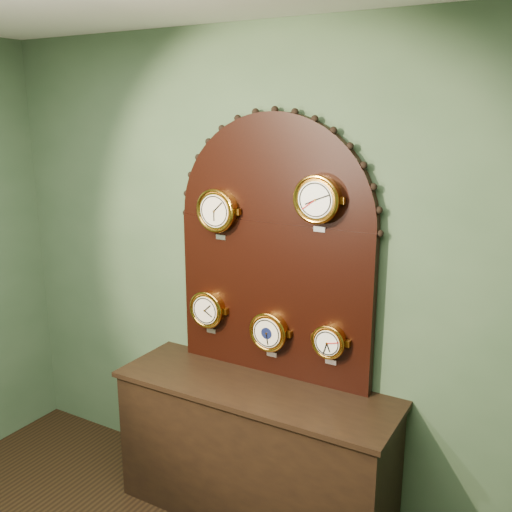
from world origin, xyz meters
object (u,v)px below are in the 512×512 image
Objects in this scene: arabic_clock at (318,199)px; display_board at (274,240)px; hygrometer at (208,309)px; barometer at (269,331)px; tide_clock at (329,341)px; shop_counter at (254,454)px; roman_clock at (217,210)px.

display_board is at bearing 166.90° from arabic_clock.
hygrometer is 0.99× the size of barometer.
arabic_clock reaches higher than tide_clock.
tide_clock is (0.38, 0.15, 0.72)m from shop_counter.
hygrometer reaches higher than tide_clock.
hygrometer is (-0.70, 0.00, -0.72)m from arabic_clock.
display_board is at bearing 90.00° from shop_counter.
display_board is at bearing 99.10° from barometer.
hygrometer is at bearing 159.64° from shop_counter.
display_board is 0.40m from arabic_clock.
roman_clock is 0.97m from tide_clock.
shop_counter is 5.22× the size of arabic_clock.
tide_clock is at bearing 22.10° from shop_counter.
barometer reaches higher than shop_counter.
shop_counter is at bearing -24.66° from roman_clock.
roman_clock is 0.75m from barometer.
shop_counter is 1.43m from roman_clock.
roman_clock is (-0.33, -0.07, 0.15)m from display_board.
arabic_clock is 1.26× the size of tide_clock.
roman_clock is at bearing -168.57° from display_board.
arabic_clock is (0.29, 0.15, 1.49)m from shop_counter.
roman_clock is at bearing 155.34° from shop_counter.
display_board is 5.37× the size of barometer.
arabic_clock reaches higher than barometer.
shop_counter is at bearing -90.00° from display_board.
roman_clock is at bearing -0.41° from hygrometer.
display_board is 0.63m from tide_clock.
shop_counter is 6.57× the size of tide_clock.
hygrometer is (-0.41, 0.15, 0.77)m from shop_counter.
shop_counter is 1.52m from arabic_clock.
hygrometer is (-0.08, 0.00, -0.61)m from roman_clock.
display_board reaches higher than arabic_clock.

